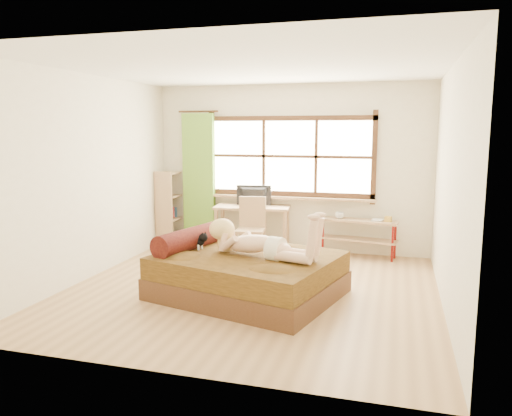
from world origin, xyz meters
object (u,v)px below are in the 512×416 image
(bed, at_px, (245,273))
(chair, at_px, (251,224))
(kitten, at_px, (195,239))
(desk, at_px, (252,212))
(bookshelf, at_px, (170,207))
(woman, at_px, (259,231))
(pipe_shelf, at_px, (360,229))

(bed, relative_size, chair, 2.50)
(kitten, distance_m, chair, 1.70)
(bed, bearing_deg, kitten, -172.71)
(desk, height_order, bookshelf, bookshelf)
(bed, relative_size, desk, 1.88)
(woman, xyz_separation_m, chair, (-0.63, 1.83, -0.28))
(desk, relative_size, pipe_shelf, 1.03)
(kitten, bearing_deg, bed, 7.29)
(woman, bearing_deg, pipe_shelf, 81.50)
(desk, bearing_deg, woman, -78.16)
(chair, bearing_deg, kitten, -104.49)
(desk, relative_size, chair, 1.33)
(bed, bearing_deg, bookshelf, 146.77)
(pipe_shelf, relative_size, bookshelf, 0.95)
(kitten, relative_size, pipe_shelf, 0.25)
(kitten, bearing_deg, woman, 4.92)
(woman, height_order, desk, woman)
(chair, height_order, pipe_shelf, chair)
(desk, bearing_deg, bed, -82.58)
(woman, relative_size, desk, 1.12)
(woman, height_order, kitten, woman)
(pipe_shelf, bearing_deg, kitten, -121.81)
(woman, height_order, pipe_shelf, woman)
(kitten, bearing_deg, pipe_shelf, 63.97)
(woman, bearing_deg, bed, 177.16)
(woman, distance_m, kitten, 0.90)
(bed, bearing_deg, chair, 118.47)
(bed, relative_size, bookshelf, 1.85)
(desk, distance_m, chair, 0.40)
(bed, relative_size, pipe_shelf, 1.94)
(kitten, bearing_deg, chair, 96.59)
(chair, relative_size, pipe_shelf, 0.78)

